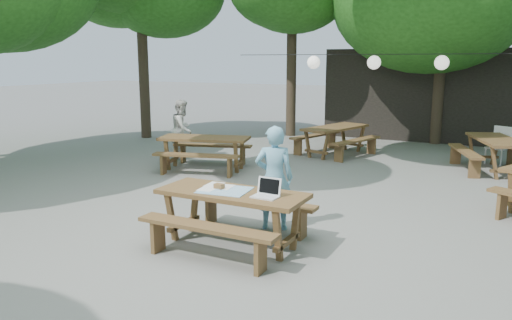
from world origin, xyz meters
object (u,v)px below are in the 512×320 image
Objects in this scene: second_person at (183,129)px; woman at (274,178)px; picnic_table_nw at (205,153)px; main_picnic_table at (232,217)px; plastic_chair at (498,153)px.

woman is at bearing -145.45° from second_person.
second_person reaches higher than picnic_table_nw.
main_picnic_table is at bearing 53.49° from woman.
picnic_table_nw is at bearing -66.09° from woman.
picnic_table_nw is at bearing -123.92° from plastic_chair.
picnic_table_nw is at bearing 127.25° from main_picnic_table.
plastic_chair is (2.81, 6.69, -0.51)m from woman.
main_picnic_table is at bearing -152.57° from second_person.
second_person reaches higher than main_picnic_table.
main_picnic_table and picnic_table_nw have the same top height.
main_picnic_table is 6.37m from second_person.
woman is (3.13, -2.98, 0.38)m from picnic_table_nw.
second_person is (-4.41, 3.92, -0.03)m from woman.
woman is 7.27m from plastic_chair.
picnic_table_nw is 1.46× the size of woman.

